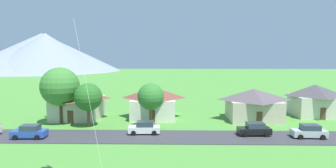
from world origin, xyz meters
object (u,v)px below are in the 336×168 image
house_left_center (154,102)px  tree_near_left (151,97)px  parked_car_black_mid_east (254,129)px  tree_center (88,97)px  parked_car_silver_east_end (309,131)px  parked_car_blue_mid_west (30,132)px  tree_left_of_center (60,87)px  parked_car_white_west_end (144,128)px  house_leftmost (254,104)px  house_right_center (78,102)px  house_rightmost (314,100)px

house_left_center → tree_near_left: tree_near_left is taller
house_left_center → parked_car_black_mid_east: house_left_center is taller
tree_near_left → tree_center: (-9.23, 0.55, -0.17)m
parked_car_silver_east_end → parked_car_blue_mid_west: bearing=-178.5°
tree_left_of_center → parked_car_black_mid_east: size_ratio=2.03×
parked_car_white_west_end → parked_car_silver_east_end: same height
house_leftmost → tree_left_of_center: (-30.30, -3.40, 3.09)m
house_leftmost → house_left_center: size_ratio=1.02×
house_right_center → house_rightmost: (40.19, 2.57, 0.15)m
parked_car_white_west_end → parked_car_silver_east_end: 21.21m
tree_center → parked_car_blue_mid_west: 9.22m
parked_car_silver_east_end → parked_car_black_mid_east: bearing=171.7°
house_rightmost → tree_left_of_center: bearing=-170.9°
tree_near_left → parked_car_white_west_end: tree_near_left is taller
tree_left_of_center → parked_car_black_mid_east: tree_left_of_center is taller
house_leftmost → tree_center: bearing=-168.5°
house_rightmost → tree_near_left: (-27.57, -9.00, 1.73)m
tree_left_of_center → parked_car_white_west_end: size_ratio=2.03×
house_right_center → parked_car_blue_mid_west: bearing=-100.8°
house_left_center → tree_center: 11.49m
parked_car_blue_mid_west → tree_center: bearing=47.8°
house_right_center → parked_car_black_mid_east: (26.52, -10.27, -1.81)m
parked_car_black_mid_east → parked_car_silver_east_end: size_ratio=1.00×
house_rightmost → parked_car_silver_east_end: size_ratio=1.79×
house_leftmost → tree_left_of_center: size_ratio=1.00×
house_left_center → parked_car_blue_mid_west: bearing=-138.8°
parked_car_black_mid_east → parked_car_silver_east_end: same height
house_left_center → tree_near_left: 7.51m
parked_car_silver_east_end → house_left_center: bearing=149.7°
house_leftmost → tree_left_of_center: bearing=-173.6°
house_rightmost → parked_car_blue_mid_west: 45.05m
tree_near_left → parked_car_white_west_end: (-0.59, -3.39, -3.69)m
house_left_center → parked_car_blue_mid_west: 19.86m
parked_car_black_mid_east → parked_car_silver_east_end: (6.67, -0.98, 0.00)m
tree_left_of_center → house_leftmost: bearing=6.4°
tree_left_of_center → parked_car_black_mid_east: (27.92, -6.20, -4.86)m
parked_car_white_west_end → parked_car_silver_east_end: (21.16, -1.42, 0.00)m
house_leftmost → parked_car_blue_mid_west: bearing=-159.8°
house_left_center → house_rightmost: bearing=3.6°
tree_center → parked_car_white_west_end: size_ratio=1.51×
house_right_center → tree_center: (3.39, -5.88, 1.71)m
house_left_center → parked_car_white_west_end: (-0.53, -10.66, -1.80)m
house_right_center → parked_car_white_west_end: (12.03, -9.82, -1.81)m
tree_left_of_center → parked_car_blue_mid_west: tree_left_of_center is taller
house_left_center → house_right_center: house_right_center is taller
parked_car_blue_mid_west → parked_car_silver_east_end: same height
house_leftmost → house_left_center: house_left_center is taller
tree_left_of_center → tree_center: 5.29m
house_rightmost → parked_car_blue_mid_west: (-42.52, -14.75, -1.96)m
house_rightmost → parked_car_white_west_end: size_ratio=1.78×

